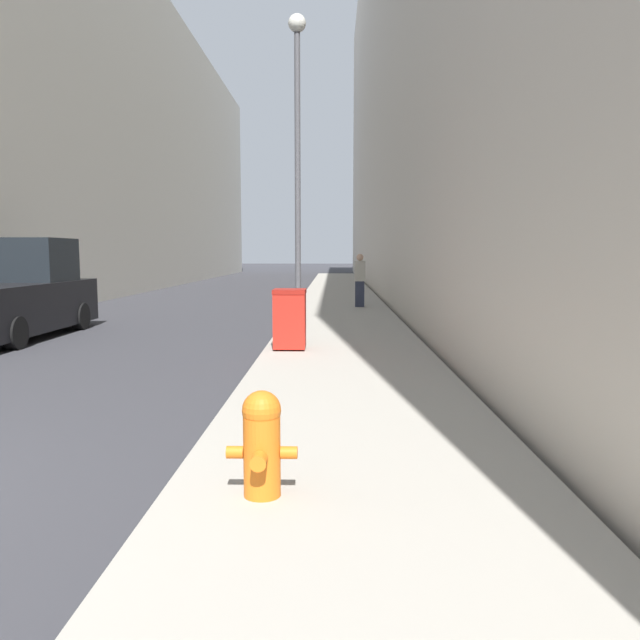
{
  "coord_description": "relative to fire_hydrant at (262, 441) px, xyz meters",
  "views": [
    {
      "loc": [
        4.7,
        -3.77,
        1.86
      ],
      "look_at": [
        4.22,
        18.22,
        -0.54
      ],
      "focal_mm": 35.0,
      "sensor_mm": 36.0,
      "label": 1
    }
  ],
  "objects": [
    {
      "name": "fire_hydrant",
      "position": [
        0.0,
        0.0,
        0.0
      ],
      "size": [
        0.5,
        0.39,
        0.76
      ],
      "color": "orange",
      "rests_on": "sidewalk_right"
    },
    {
      "name": "pickup_truck",
      "position": [
        -6.62,
        9.14,
        0.37
      ],
      "size": [
        2.29,
        5.01,
        2.18
      ],
      "color": "black",
      "rests_on": "ground"
    },
    {
      "name": "building_left_glass",
      "position": [
        -14.29,
        25.49,
        7.13
      ],
      "size": [
        12.0,
        60.0,
        15.31
      ],
      "color": "beige",
      "rests_on": "ground"
    },
    {
      "name": "sidewalk_right",
      "position": [
        0.75,
        17.49,
        -0.46
      ],
      "size": [
        2.99,
        60.0,
        0.12
      ],
      "color": "#9E998E",
      "rests_on": "ground"
    },
    {
      "name": "building_right_stone",
      "position": [
        8.35,
        25.49,
        10.16
      ],
      "size": [
        12.0,
        60.0,
        21.37
      ],
      "color": "beige",
      "rests_on": "ground"
    },
    {
      "name": "pedestrian_on_sidewalk",
      "position": [
        1.34,
        15.59,
        0.45
      ],
      "size": [
        0.34,
        0.22,
        1.69
      ],
      "color": "#2D3347",
      "rests_on": "sidewalk_right"
    },
    {
      "name": "trash_bin",
      "position": [
        -0.28,
        6.8,
        0.15
      ],
      "size": [
        0.58,
        0.65,
        1.08
      ],
      "color": "red",
      "rests_on": "sidewalk_right"
    },
    {
      "name": "lamppost",
      "position": [
        -0.29,
        9.74,
        3.69
      ],
      "size": [
        0.39,
        0.39,
        6.84
      ],
      "color": "#4C4C51",
      "rests_on": "sidewalk_right"
    }
  ]
}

